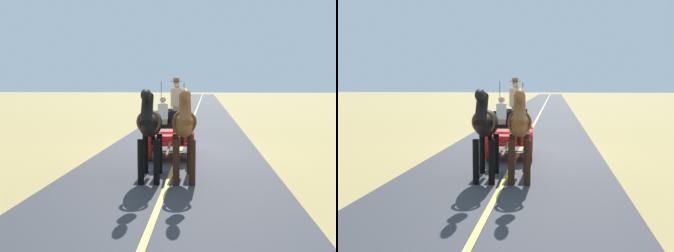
# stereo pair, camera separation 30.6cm
# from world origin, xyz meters

# --- Properties ---
(ground_plane) EXTENTS (200.00, 200.00, 0.00)m
(ground_plane) POSITION_xyz_m (0.00, 0.00, 0.00)
(ground_plane) COLOR tan
(road_surface) EXTENTS (5.42, 160.00, 0.01)m
(road_surface) POSITION_xyz_m (0.00, 0.00, 0.00)
(road_surface) COLOR #38383D
(road_surface) RESTS_ON ground
(road_centre_stripe) EXTENTS (0.12, 160.00, 0.00)m
(road_centre_stripe) POSITION_xyz_m (0.00, 0.00, 0.01)
(road_centre_stripe) COLOR #DBCC4C
(road_centre_stripe) RESTS_ON road_surface
(horse_drawn_carriage) EXTENTS (1.53, 4.51, 2.50)m
(horse_drawn_carriage) POSITION_xyz_m (0.21, 0.75, 0.82)
(horse_drawn_carriage) COLOR red
(horse_drawn_carriage) RESTS_ON ground
(horse_near_side) EXTENTS (0.71, 2.14, 2.21)m
(horse_near_side) POSITION_xyz_m (-0.35, 3.76, 1.32)
(horse_near_side) COLOR brown
(horse_near_side) RESTS_ON ground
(horse_off_side) EXTENTS (0.66, 2.13, 2.21)m
(horse_off_side) POSITION_xyz_m (0.45, 3.80, 1.32)
(horse_off_side) COLOR black
(horse_off_side) RESTS_ON ground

